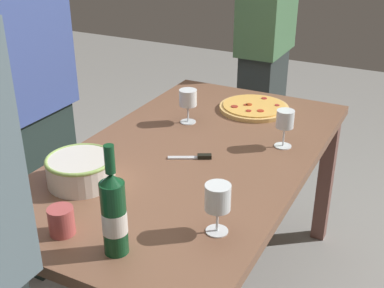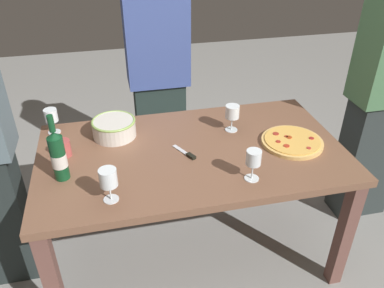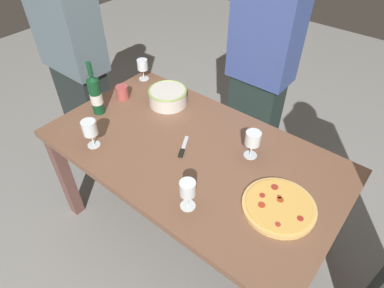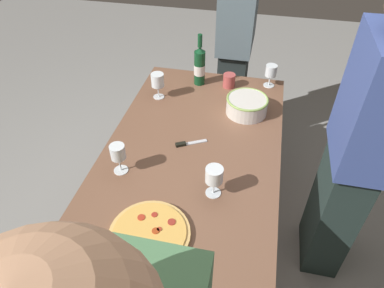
% 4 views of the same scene
% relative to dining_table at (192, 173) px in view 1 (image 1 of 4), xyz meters
% --- Properties ---
extents(dining_table, '(1.60, 0.90, 0.75)m').
position_rel_dining_table_xyz_m(dining_table, '(0.00, 0.00, 0.00)').
color(dining_table, brown).
rests_on(dining_table, ground).
extents(pizza, '(0.33, 0.33, 0.03)m').
position_rel_dining_table_xyz_m(pizza, '(0.54, -0.05, 0.11)').
color(pizza, '#E1B263').
rests_on(pizza, dining_table).
extents(serving_bowl, '(0.24, 0.24, 0.10)m').
position_rel_dining_table_xyz_m(serving_bowl, '(-0.39, 0.24, 0.15)').
color(serving_bowl, silver).
rests_on(serving_bowl, dining_table).
extents(wine_bottle, '(0.07, 0.07, 0.33)m').
position_rel_dining_table_xyz_m(wine_bottle, '(-0.65, -0.09, 0.22)').
color(wine_bottle, '#114222').
rests_on(wine_bottle, dining_table).
extents(wine_glass_near_pizza, '(0.08, 0.08, 0.16)m').
position_rel_dining_table_xyz_m(wine_glass_near_pizza, '(-0.44, -0.31, 0.20)').
color(wine_glass_near_pizza, white).
rests_on(wine_glass_near_pizza, dining_table).
extents(wine_glass_by_bottle, '(0.08, 0.08, 0.15)m').
position_rel_dining_table_xyz_m(wine_glass_by_bottle, '(0.27, 0.16, 0.20)').
color(wine_glass_by_bottle, white).
rests_on(wine_glass_by_bottle, dining_table).
extents(wine_glass_far_right, '(0.07, 0.07, 0.16)m').
position_rel_dining_table_xyz_m(wine_glass_far_right, '(0.22, -0.30, 0.21)').
color(wine_glass_far_right, white).
rests_on(wine_glass_far_right, dining_table).
extents(cup_amber, '(0.08, 0.08, 0.09)m').
position_rel_dining_table_xyz_m(cup_amber, '(-0.65, 0.10, 0.14)').
color(cup_amber, '#B14A47').
rests_on(cup_amber, dining_table).
extents(pizza_knife, '(0.10, 0.16, 0.02)m').
position_rel_dining_table_xyz_m(pizza_knife, '(-0.04, -0.03, 0.10)').
color(pizza_knife, silver).
rests_on(pizza_knife, dining_table).
extents(person_host, '(0.40, 0.24, 1.64)m').
position_rel_dining_table_xyz_m(person_host, '(-0.06, 0.79, 0.18)').
color(person_host, '#202E2A').
rests_on(person_host, ground).
extents(person_guest_right, '(0.41, 0.24, 1.72)m').
position_rel_dining_table_xyz_m(person_guest_right, '(1.22, 0.14, 0.22)').
color(person_guest_right, '#2D3534').
rests_on(person_guest_right, ground).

